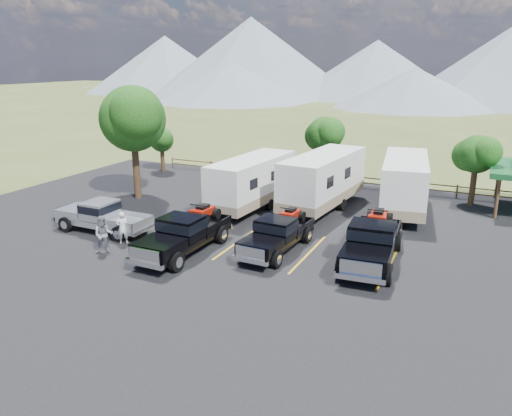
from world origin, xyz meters
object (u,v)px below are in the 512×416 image
at_px(tree_big_nw, 132,119).
at_px(trailer_right, 404,184).
at_px(rig_right, 372,241).
at_px(pickup_silver, 103,216).
at_px(person_b, 104,235).
at_px(trailer_left, 252,183).
at_px(rig_left, 185,233).
at_px(trailer_center, 323,181).
at_px(rig_center, 278,233).
at_px(person_a, 122,228).

distance_m(tree_big_nw, trailer_right, 18.53).
relative_size(rig_right, pickup_silver, 1.17).
bearing_deg(pickup_silver, person_b, 42.93).
relative_size(trailer_left, pickup_silver, 1.62).
distance_m(rig_left, person_b, 4.08).
distance_m(rig_right, trailer_center, 9.07).
height_order(rig_left, trailer_right, trailer_right).
relative_size(trailer_center, person_b, 5.34).
height_order(rig_center, pickup_silver, rig_center).
height_order(rig_right, trailer_right, trailer_right).
relative_size(trailer_left, trailer_center, 0.93).
bearing_deg(person_b, pickup_silver, 96.78).
distance_m(trailer_left, trailer_center, 4.61).
bearing_deg(person_b, trailer_center, 22.44).
relative_size(rig_left, trailer_center, 0.63).
xyz_separation_m(tree_big_nw, rig_left, (8.79, -7.44, -4.51)).
relative_size(rig_left, rig_right, 0.94).
relative_size(pickup_silver, person_b, 3.05).
bearing_deg(rig_left, rig_center, 28.63).
bearing_deg(person_b, trailer_left, 36.17).
relative_size(trailer_right, person_b, 5.19).
distance_m(tree_big_nw, rig_center, 14.72).
relative_size(rig_left, person_b, 3.34).
height_order(trailer_left, person_a, trailer_left).
xyz_separation_m(rig_left, rig_center, (4.17, 2.18, -0.10)).
relative_size(trailer_right, pickup_silver, 1.70).
xyz_separation_m(tree_big_nw, trailer_center, (12.74, 2.83, -3.66)).
height_order(trailer_right, pickup_silver, trailer_right).
bearing_deg(trailer_right, rig_left, -135.11).
xyz_separation_m(trailer_left, trailer_right, (9.09, 3.42, 0.08)).
bearing_deg(rig_left, rig_right, 17.90).
xyz_separation_m(rig_center, pickup_silver, (-10.09, -1.51, -0.02)).
xyz_separation_m(tree_big_nw, rig_right, (17.65, -4.75, -4.46)).
bearing_deg(person_a, rig_right, 148.82).
bearing_deg(pickup_silver, rig_left, 84.25).
bearing_deg(rig_center, trailer_center, 94.48).
distance_m(rig_center, trailer_right, 10.72).
bearing_deg(rig_right, pickup_silver, -176.58).
bearing_deg(rig_right, person_b, -164.43).
bearing_deg(rig_center, trailer_left, 128.43).
xyz_separation_m(rig_left, trailer_left, (-0.25, 8.37, 0.71)).
relative_size(trailer_center, person_a, 5.94).
bearing_deg(rig_center, person_b, -149.79).
relative_size(rig_center, trailer_center, 0.57).
bearing_deg(rig_right, trailer_right, 85.82).
distance_m(rig_left, trailer_right, 14.76).
height_order(tree_big_nw, person_b, tree_big_nw).
bearing_deg(rig_left, trailer_center, 69.99).
xyz_separation_m(rig_left, trailer_center, (3.95, 10.26, 0.85)).
height_order(trailer_right, person_b, trailer_right).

